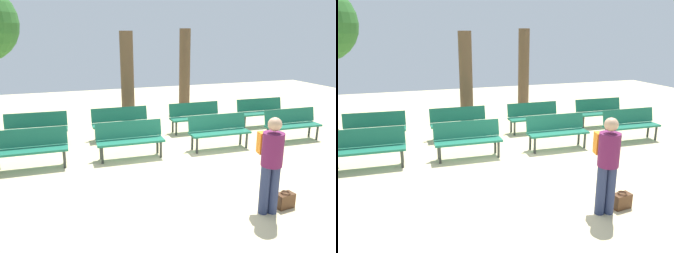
{
  "view_description": "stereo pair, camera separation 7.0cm",
  "coord_description": "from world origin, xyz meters",
  "views": [
    {
      "loc": [
        -2.69,
        -5.86,
        2.9
      ],
      "look_at": [
        0.0,
        2.07,
        0.55
      ],
      "focal_mm": 35.39,
      "sensor_mm": 36.0,
      "label": 1
    },
    {
      "loc": [
        -2.62,
        -5.88,
        2.9
      ],
      "look_at": [
        0.0,
        2.07,
        0.55
      ],
      "focal_mm": 35.39,
      "sensor_mm": 36.0,
      "label": 2
    }
  ],
  "objects": [
    {
      "name": "bench_r0_c1",
      "position": [
        -1.12,
        1.6,
        0.5
      ],
      "size": [
        1.61,
        0.53,
        0.87
      ],
      "rotation": [
        0.0,
        0.0,
        -0.03
      ],
      "color": "#19664C",
      "rests_on": "ground_plane"
    },
    {
      "name": "bench_r0_c0",
      "position": [
        -3.35,
        1.66,
        0.5
      ],
      "size": [
        1.61,
        0.53,
        0.87
      ],
      "rotation": [
        0.0,
        0.0,
        -0.03
      ],
      "color": "#19664C",
      "rests_on": "ground_plane"
    },
    {
      "name": "bench_r1_c2",
      "position": [
        1.25,
        3.17,
        0.5
      ],
      "size": [
        1.6,
        0.5,
        0.87
      ],
      "rotation": [
        0.0,
        0.0,
        -0.01
      ],
      "color": "#19664C",
      "rests_on": "ground_plane"
    },
    {
      "name": "tree_0",
      "position": [
        2.11,
        6.28,
        1.55
      ],
      "size": [
        0.43,
        0.43,
        3.1
      ],
      "color": "brown",
      "rests_on": "ground_plane"
    },
    {
      "name": "bench_r0_c2",
      "position": [
        1.22,
        1.55,
        0.5
      ],
      "size": [
        1.61,
        0.52,
        0.87
      ],
      "rotation": [
        0.0,
        0.0,
        -0.03
      ],
      "color": "#19664C",
      "rests_on": "ground_plane"
    },
    {
      "name": "bench_r1_c0",
      "position": [
        -3.29,
        3.29,
        0.5
      ],
      "size": [
        1.62,
        0.57,
        0.87
      ],
      "rotation": [
        0.0,
        0.0,
        -0.06
      ],
      "color": "#19664C",
      "rests_on": "ground_plane"
    },
    {
      "name": "ground_plane",
      "position": [
        0.0,
        0.0,
        0.0
      ],
      "size": [
        24.0,
        24.0,
        0.0
      ],
      "primitive_type": "plane",
      "color": "beige"
    },
    {
      "name": "bench_r0_c3",
      "position": [
        3.47,
        1.5,
        0.5
      ],
      "size": [
        1.61,
        0.52,
        0.87
      ],
      "rotation": [
        0.0,
        0.0,
        -0.03
      ],
      "color": "#19664C",
      "rests_on": "ground_plane"
    },
    {
      "name": "visitor_with_backpack",
      "position": [
        0.49,
        -1.65,
        0.94
      ],
      "size": [
        0.42,
        0.58,
        1.65
      ],
      "rotation": [
        0.0,
        0.0,
        2.91
      ],
      "color": "navy",
      "rests_on": "ground_plane"
    },
    {
      "name": "handbag",
      "position": [
        0.87,
        -1.63,
        0.13
      ],
      "size": [
        0.34,
        0.22,
        0.29
      ],
      "color": "#4C2D19",
      "rests_on": "ground_plane"
    },
    {
      "name": "bench_r1_c3",
      "position": [
        3.53,
        3.1,
        0.5
      ],
      "size": [
        1.61,
        0.53,
        0.87
      ],
      "rotation": [
        0.0,
        0.0,
        -0.03
      ],
      "color": "#19664C",
      "rests_on": "ground_plane"
    },
    {
      "name": "bench_r1_c1",
      "position": [
        -1.04,
        3.22,
        0.5
      ],
      "size": [
        1.61,
        0.51,
        0.87
      ],
      "rotation": [
        0.0,
        0.0,
        -0.02
      ],
      "color": "#19664C",
      "rests_on": "ground_plane"
    },
    {
      "name": "tree_1",
      "position": [
        -0.53,
        4.53,
        1.5
      ],
      "size": [
        0.42,
        0.42,
        2.99
      ],
      "color": "brown",
      "rests_on": "ground_plane"
    }
  ]
}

